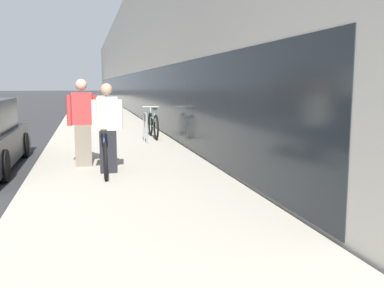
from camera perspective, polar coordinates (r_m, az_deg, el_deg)
name	(u,v)px	position (r m, az deg, el deg)	size (l,w,h in m)	color
sidewalk_slab	(98,111)	(27.26, -12.40, 4.26)	(3.56, 70.00, 0.12)	#B2AA99
storefront_facade	(178,62)	(36.03, -1.84, 10.88)	(10.01, 70.00, 7.12)	#BCB7AD
tandem_bicycle	(103,151)	(8.49, -11.78, -0.87)	(0.52, 2.72, 0.84)	black
person_rider	(108,128)	(8.08, -11.20, 2.08)	(0.56, 0.22, 1.66)	black
person_bystander	(83,123)	(8.84, -14.39, 2.77)	(0.59, 0.23, 1.75)	#756B5B
bike_rack_hoop	(145,124)	(12.22, -6.23, 2.65)	(0.05, 0.60, 0.84)	gray
cruiser_bike_nearest	(153,125)	(13.21, -5.21, 2.56)	(0.52, 1.89, 0.94)	black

